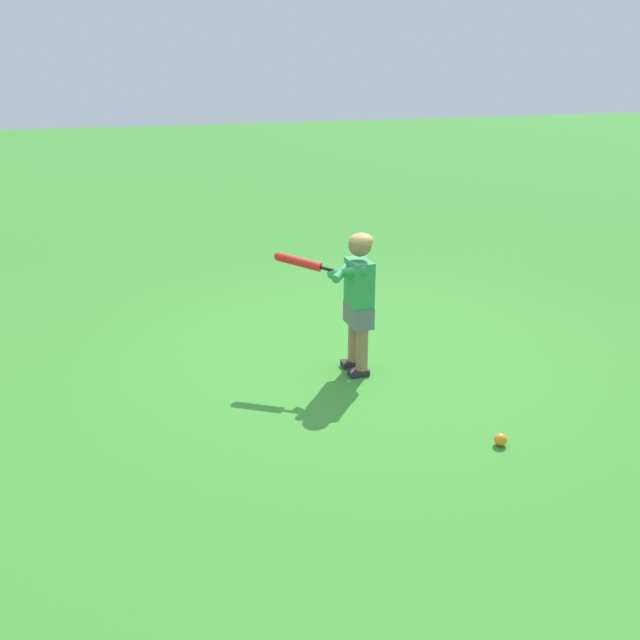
# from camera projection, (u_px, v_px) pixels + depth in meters

# --- Properties ---
(ground_plane) EXTENTS (40.00, 40.00, 0.00)m
(ground_plane) POSITION_uv_depth(u_px,v_px,m) (343.00, 356.00, 5.57)
(ground_plane) COLOR #38842D
(child_batter) EXTENTS (0.50, 0.66, 1.08)m
(child_batter) POSITION_uv_depth(u_px,v_px,m) (355.00, 290.00, 5.09)
(child_batter) COLOR #232328
(child_batter) RESTS_ON ground
(play_ball_center_lawn) EXTENTS (0.08, 0.08, 0.08)m
(play_ball_center_lawn) POSITION_uv_depth(u_px,v_px,m) (501.00, 440.00, 4.29)
(play_ball_center_lawn) COLOR orange
(play_ball_center_lawn) RESTS_ON ground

